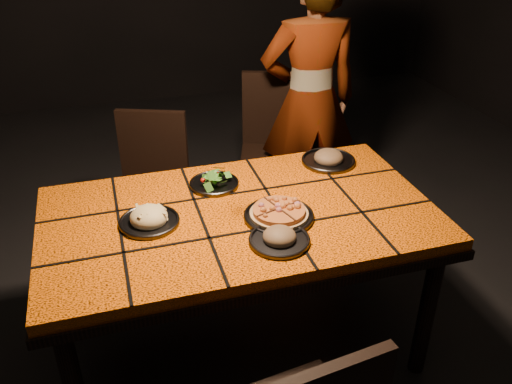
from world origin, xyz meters
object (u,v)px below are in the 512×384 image
object	(u,v)px
dining_table	(240,228)
chair_far_left	(152,178)
diner	(309,101)
plate_pasta	(149,219)
chair_far_right	(276,140)
plate_pizza	(279,214)

from	to	relation	value
dining_table	chair_far_left	distance (m)	0.94
diner	plate_pasta	world-z (taller)	diner
dining_table	diner	world-z (taller)	diner
chair_far_right	plate_pizza	bearing A→B (deg)	-89.52
chair_far_right	diner	bearing A→B (deg)	-10.10
chair_far_left	plate_pasta	world-z (taller)	chair_far_left
chair_far_left	diner	xyz separation A→B (m)	(0.96, 0.09, 0.32)
diner	chair_far_right	bearing A→B (deg)	-24.55
plate_pizza	plate_pasta	world-z (taller)	plate_pasta
chair_far_right	diner	size ratio (longest dim) A/B	0.58
plate_pasta	dining_table	bearing A→B (deg)	-2.75
dining_table	plate_pizza	distance (m)	0.19
diner	plate_pizza	distance (m)	1.20
plate_pizza	plate_pasta	distance (m)	0.52
plate_pasta	chair_far_right	bearing A→B (deg)	49.79
diner	plate_pasta	bearing A→B (deg)	46.41
chair_far_right	diner	world-z (taller)	diner
chair_far_left	plate_pizza	xyz separation A→B (m)	(0.41, -0.98, 0.28)
dining_table	chair_far_left	xyz separation A→B (m)	(-0.27, 0.88, -0.18)
chair_far_left	plate_pasta	xyz separation A→B (m)	(-0.09, -0.87, 0.28)
diner	plate_pasta	distance (m)	1.43
chair_far_right	plate_pasta	distance (m)	1.39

